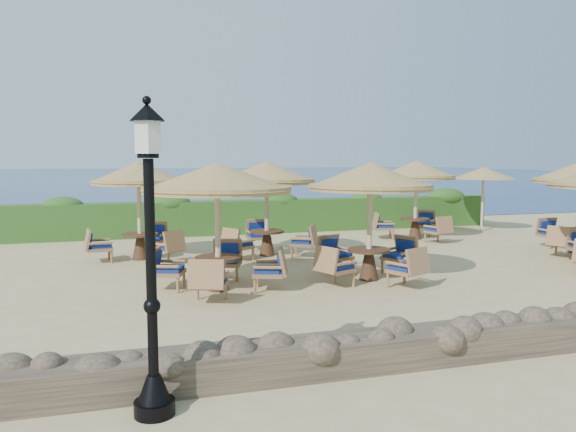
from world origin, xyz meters
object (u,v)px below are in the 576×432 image
at_px(lamp_post, 151,273).
at_px(extra_parasol, 484,173).
at_px(cafe_set_5, 416,184).
at_px(cafe_set_0, 217,200).
at_px(cafe_set_4, 267,188).
at_px(cafe_set_3, 139,192).
at_px(cafe_set_1, 370,200).

relative_size(lamp_post, extra_parasol, 1.38).
relative_size(lamp_post, cafe_set_5, 1.21).
distance_m(cafe_set_0, cafe_set_4, 4.26).
bearing_deg(cafe_set_0, cafe_set_3, 109.34).
height_order(cafe_set_0, cafe_set_1, same).
relative_size(lamp_post, cafe_set_1, 1.16).
xyz_separation_m(extra_parasol, cafe_set_1, (-7.57, -6.50, -0.35)).
height_order(cafe_set_3, cafe_set_5, same).
bearing_deg(cafe_set_4, cafe_set_0, -117.99).
relative_size(cafe_set_4, cafe_set_5, 1.01).
relative_size(cafe_set_3, cafe_set_4, 0.99).
distance_m(lamp_post, cafe_set_3, 9.61).
height_order(lamp_post, cafe_set_3, lamp_post).
bearing_deg(cafe_set_3, cafe_set_4, -6.21).
xyz_separation_m(lamp_post, cafe_set_3, (0.14, 9.60, 0.28)).
bearing_deg(cafe_set_3, cafe_set_1, -40.00).
height_order(cafe_set_1, cafe_set_4, same).
relative_size(extra_parasol, cafe_set_4, 0.87).
bearing_deg(lamp_post, cafe_set_4, 68.73).
height_order(extra_parasol, cafe_set_0, cafe_set_0).
bearing_deg(cafe_set_1, extra_parasol, 40.61).
xyz_separation_m(cafe_set_0, cafe_set_5, (7.61, 5.45, -0.03)).
height_order(extra_parasol, cafe_set_4, cafe_set_4).
xyz_separation_m(lamp_post, cafe_set_1, (5.03, 5.50, 0.27)).
xyz_separation_m(extra_parasol, cafe_set_3, (-12.46, -2.40, -0.34)).
height_order(cafe_set_0, cafe_set_4, same).
bearing_deg(cafe_set_4, lamp_post, -111.27).
bearing_deg(cafe_set_3, cafe_set_0, -70.66).
bearing_deg(cafe_set_3, lamp_post, -90.86).
bearing_deg(cafe_set_0, lamp_post, -106.26).
height_order(lamp_post, cafe_set_0, lamp_post).
bearing_deg(cafe_set_3, cafe_set_5, 8.25).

